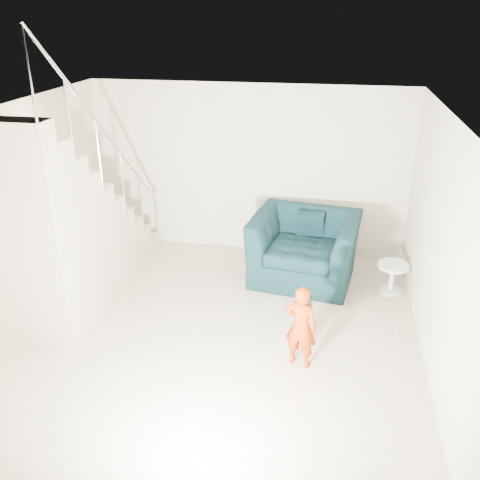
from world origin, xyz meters
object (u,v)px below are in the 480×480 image
toddler (301,327)px  side_table (392,273)px  armchair (304,248)px  staircase (68,241)px

toddler → side_table: (1.16, 1.86, -0.21)m
armchair → toddler: toddler is taller
armchair → toddler: size_ratio=1.49×
toddler → staircase: size_ratio=0.28×
side_table → staircase: bearing=-165.2°
armchair → side_table: 1.29m
armchair → side_table: (1.26, -0.21, -0.19)m
toddler → staircase: bearing=2.3°
armchair → staircase: size_ratio=0.41×
armchair → toddler: (0.11, -2.07, 0.02)m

